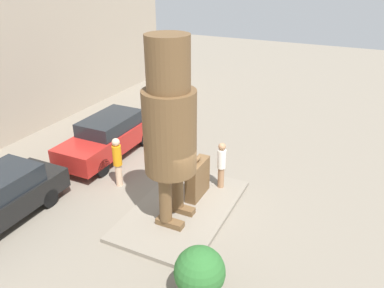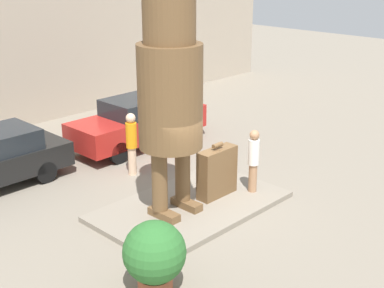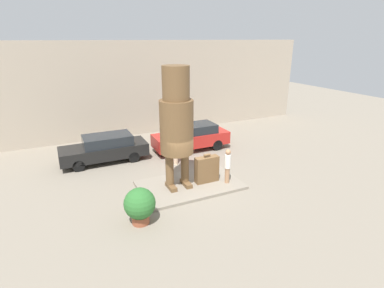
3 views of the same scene
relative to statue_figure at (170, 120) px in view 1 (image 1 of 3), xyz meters
name	(u,v)px [view 1 (image 1 of 3)]	position (x,y,z in m)	size (l,w,h in m)	color
ground_plane	(183,211)	(0.60, -0.06, -3.35)	(60.00, 60.00, 0.00)	gray
pedestal	(183,209)	(0.60, -0.06, -3.28)	(4.76, 2.88, 0.13)	gray
statue_figure	(170,120)	(0.00, 0.00, 0.00)	(1.49, 1.49, 5.50)	brown
giant_suitcase	(197,179)	(1.44, -0.19, -2.58)	(1.15, 0.39, 1.44)	brown
tourist	(221,163)	(2.28, -0.70, -2.29)	(0.29, 0.29, 1.69)	#A87A56
parked_car_red	(109,136)	(2.81, 4.42, -2.48)	(4.73, 1.73, 1.64)	#B2231E
planter_pot	(200,273)	(-2.36, -1.99, -2.56)	(1.20, 1.20, 1.44)	brown
worker_hivis	(117,160)	(1.02, 2.69, -2.34)	(0.31, 0.31, 1.84)	beige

